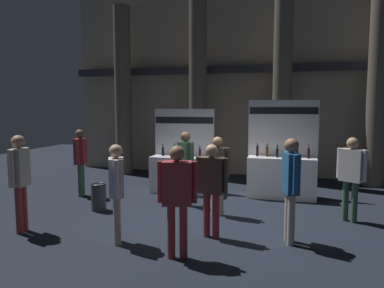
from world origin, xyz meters
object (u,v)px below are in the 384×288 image
object	(u,v)px
visitor_3	(351,172)
visitor_6	(211,182)
visitor_7	(81,157)
visitor_8	(185,162)
trash_bin	(99,197)
visitor_4	(217,168)
visitor_5	(116,185)
exhibitor_booth_0	(181,171)
exhibitor_booth_1	(281,173)
visitor_2	(177,191)
visitor_1	(20,175)
visitor_0	(291,181)

from	to	relation	value
visitor_3	visitor_6	world-z (taller)	visitor_3
visitor_7	visitor_8	world-z (taller)	visitor_8
trash_bin	visitor_8	bearing A→B (deg)	27.37
trash_bin	visitor_7	size ratio (longest dim) A/B	0.35
visitor_6	visitor_8	distance (m)	2.15
visitor_4	visitor_5	distance (m)	2.44
exhibitor_booth_0	visitor_8	distance (m)	1.41
visitor_5	visitor_7	size ratio (longest dim) A/B	0.98
exhibitor_booth_1	visitor_8	distance (m)	2.60
exhibitor_booth_1	visitor_2	distance (m)	4.53
exhibitor_booth_0	visitor_1	xyz separation A→B (m)	(-1.95, -3.80, 0.50)
exhibitor_booth_0	exhibitor_booth_1	distance (m)	2.66
visitor_8	visitor_6	bearing A→B (deg)	156.46
visitor_2	visitor_3	xyz separation A→B (m)	(2.85, 2.61, -0.03)
visitor_8	visitor_3	bearing A→B (deg)	-146.72
visitor_0	visitor_7	xyz separation A→B (m)	(-5.25, 1.97, -0.04)
visitor_0	exhibitor_booth_0	bearing A→B (deg)	27.33
visitor_3	visitor_6	size ratio (longest dim) A/B	1.03
trash_bin	visitor_0	distance (m)	4.30
visitor_3	visitor_4	bearing A→B (deg)	-141.24
trash_bin	visitor_6	size ratio (longest dim) A/B	0.36
visitor_0	visitor_5	world-z (taller)	visitor_0
visitor_2	trash_bin	bearing A→B (deg)	128.90
visitor_4	visitor_5	size ratio (longest dim) A/B	1.00
exhibitor_booth_1	visitor_1	bearing A→B (deg)	-139.58
visitor_6	visitor_4	bearing A→B (deg)	107.28
visitor_4	visitor_8	xyz separation A→B (m)	(-0.87, 0.53, 0.03)
exhibitor_booth_1	visitor_4	size ratio (longest dim) A/B	1.48
visitor_1	visitor_8	world-z (taller)	visitor_1
visitor_1	visitor_7	bearing A→B (deg)	-178.09
exhibitor_booth_0	visitor_7	world-z (taller)	exhibitor_booth_0
visitor_3	visitor_2	bearing A→B (deg)	-103.88
visitor_0	visitor_7	world-z (taller)	visitor_0
visitor_2	visitor_4	size ratio (longest dim) A/B	1.03
visitor_3	visitor_6	distance (m)	2.99
exhibitor_booth_0	visitor_1	size ratio (longest dim) A/B	1.25
visitor_1	visitor_8	distance (m)	3.52
visitor_0	visitor_6	bearing A→B (deg)	77.64
visitor_1	visitor_2	size ratio (longest dim) A/B	1.04
exhibitor_booth_0	visitor_7	distance (m)	2.67
exhibitor_booth_1	exhibitor_booth_0	bearing A→B (deg)	-177.40
exhibitor_booth_1	visitor_7	bearing A→B (deg)	-166.49
exhibitor_booth_0	trash_bin	size ratio (longest dim) A/B	3.72
visitor_3	visitor_7	world-z (taller)	visitor_7
visitor_5	visitor_3	bearing A→B (deg)	92.79
visitor_7	exhibitor_booth_1	bearing A→B (deg)	-90.20
trash_bin	visitor_5	world-z (taller)	visitor_5
visitor_1	visitor_2	bearing A→B (deg)	76.10
visitor_0	visitor_3	xyz separation A→B (m)	(1.18, 1.52, -0.05)
visitor_8	trash_bin	bearing A→B (deg)	65.39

